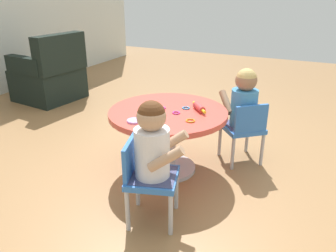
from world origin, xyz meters
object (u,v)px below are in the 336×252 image
(child_chair_right, at_px, (244,128))
(child_chair_left, at_px, (147,176))
(rolling_pin, at_px, (199,107))
(craft_scissors, at_px, (157,110))
(seated_child_left, at_px, (153,143))
(seated_child_right, at_px, (244,100))
(armchair_dark, at_px, (50,76))
(craft_table, at_px, (168,125))

(child_chair_right, bearing_deg, child_chair_left, 160.97)
(child_chair_right, relative_size, rolling_pin, 2.89)
(rolling_pin, bearing_deg, craft_scissors, 116.67)
(seated_child_left, height_order, seated_child_right, same)
(child_chair_right, distance_m, armchair_dark, 2.71)
(armchair_dark, bearing_deg, craft_table, -114.54)
(child_chair_left, distance_m, craft_scissors, 0.65)
(seated_child_right, bearing_deg, child_chair_left, 162.81)
(craft_table, bearing_deg, seated_child_left, -162.18)
(rolling_pin, bearing_deg, seated_child_left, 178.67)
(child_chair_right, height_order, seated_child_right, seated_child_right)
(seated_child_left, xyz_separation_m, child_chair_right, (0.99, -0.31, -0.23))
(child_chair_left, distance_m, seated_child_left, 0.23)
(seated_child_left, relative_size, armchair_dark, 0.60)
(rolling_pin, bearing_deg, armchair_dark, 69.62)
(seated_child_left, xyz_separation_m, rolling_pin, (0.70, -0.02, -0.00))
(child_chair_left, distance_m, seated_child_right, 1.10)
(craft_table, height_order, craft_scissors, craft_scissors)
(seated_child_left, height_order, armchair_dark, armchair_dark)
(child_chair_right, bearing_deg, craft_table, 127.74)
(craft_table, distance_m, seated_child_left, 0.65)
(seated_child_left, xyz_separation_m, armchair_dark, (1.58, 2.34, -0.22))
(craft_table, relative_size, rolling_pin, 4.84)
(child_chair_right, height_order, armchair_dark, armchair_dark)
(craft_scissors, bearing_deg, child_chair_right, -53.55)
(child_chair_left, bearing_deg, seated_child_right, -17.19)
(craft_table, height_order, child_chair_right, child_chair_right)
(craft_table, bearing_deg, rolling_pin, -63.39)
(seated_child_right, distance_m, rolling_pin, 0.41)
(craft_table, relative_size, child_chair_left, 1.68)
(armchair_dark, xyz_separation_m, craft_scissors, (-1.02, -2.07, 0.20))
(craft_table, relative_size, seated_child_right, 1.76)
(seated_child_left, relative_size, child_chair_right, 0.95)
(child_chair_left, height_order, armchair_dark, armchair_dark)
(seated_child_left, bearing_deg, rolling_pin, -1.33)
(rolling_pin, height_order, craft_scissors, rolling_pin)
(seated_child_right, bearing_deg, armchair_dark, 77.85)
(seated_child_left, relative_size, rolling_pin, 2.75)
(armchair_dark, bearing_deg, child_chair_left, -124.67)
(seated_child_left, xyz_separation_m, seated_child_right, (1.02, -0.28, 0.00))
(craft_table, relative_size, child_chair_right, 1.68)
(seated_child_left, bearing_deg, craft_scissors, 25.57)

